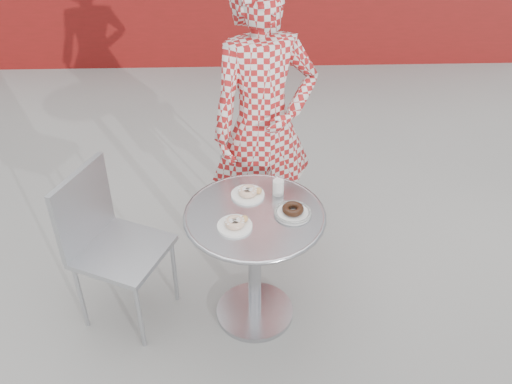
{
  "coord_description": "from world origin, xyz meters",
  "views": [
    {
      "loc": [
        -0.08,
        -2.32,
        2.58
      ],
      "look_at": [
        0.0,
        0.1,
        0.82
      ],
      "focal_mm": 40.0,
      "sensor_mm": 36.0,
      "label": 1
    }
  ],
  "objects_px": {
    "plate_far": "(248,193)",
    "plate_near": "(235,224)",
    "chair_far": "(251,191)",
    "chair_left": "(125,275)",
    "plate_checker": "(293,211)",
    "milk_cup": "(278,187)",
    "bistro_table": "(255,241)",
    "seated_person": "(264,126)"
  },
  "relations": [
    {
      "from": "milk_cup",
      "to": "bistro_table",
      "type": "bearing_deg",
      "value": -127.78
    },
    {
      "from": "bistro_table",
      "to": "plate_near",
      "type": "bearing_deg",
      "value": -134.97
    },
    {
      "from": "plate_far",
      "to": "plate_near",
      "type": "bearing_deg",
      "value": -105.32
    },
    {
      "from": "seated_person",
      "to": "plate_checker",
      "type": "height_order",
      "value": "seated_person"
    },
    {
      "from": "chair_left",
      "to": "chair_far",
      "type": "bearing_deg",
      "value": -17.26
    },
    {
      "from": "chair_left",
      "to": "plate_far",
      "type": "xyz_separation_m",
      "value": [
        0.71,
        0.12,
        0.48
      ]
    },
    {
      "from": "chair_left",
      "to": "plate_checker",
      "type": "height_order",
      "value": "chair_left"
    },
    {
      "from": "chair_left",
      "to": "plate_near",
      "type": "xyz_separation_m",
      "value": [
        0.64,
        -0.15,
        0.48
      ]
    },
    {
      "from": "plate_checker",
      "to": "chair_far",
      "type": "bearing_deg",
      "value": 102.21
    },
    {
      "from": "chair_far",
      "to": "plate_far",
      "type": "relative_size",
      "value": 4.57
    },
    {
      "from": "chair_far",
      "to": "seated_person",
      "type": "distance_m",
      "value": 0.69
    },
    {
      "from": "plate_far",
      "to": "plate_checker",
      "type": "height_order",
      "value": "plate_checker"
    },
    {
      "from": "chair_far",
      "to": "plate_near",
      "type": "distance_m",
      "value": 1.12
    },
    {
      "from": "plate_checker",
      "to": "chair_left",
      "type": "bearing_deg",
      "value": 176.88
    },
    {
      "from": "seated_person",
      "to": "plate_far",
      "type": "xyz_separation_m",
      "value": [
        -0.1,
        -0.49,
        -0.13
      ]
    },
    {
      "from": "chair_far",
      "to": "chair_left",
      "type": "bearing_deg",
      "value": 43.05
    },
    {
      "from": "chair_left",
      "to": "plate_checker",
      "type": "xyz_separation_m",
      "value": [
        0.93,
        -0.05,
        0.48
      ]
    },
    {
      "from": "milk_cup",
      "to": "chair_left",
      "type": "bearing_deg",
      "value": -171.76
    },
    {
      "from": "chair_left",
      "to": "seated_person",
      "type": "xyz_separation_m",
      "value": [
        0.81,
        0.61,
        0.61
      ]
    },
    {
      "from": "bistro_table",
      "to": "chair_far",
      "type": "relative_size",
      "value": 0.91
    },
    {
      "from": "chair_left",
      "to": "plate_far",
      "type": "relative_size",
      "value": 5.21
    },
    {
      "from": "seated_person",
      "to": "plate_far",
      "type": "relative_size",
      "value": 9.96
    },
    {
      "from": "chair_far",
      "to": "seated_person",
      "type": "xyz_separation_m",
      "value": [
        0.07,
        -0.23,
        0.65
      ]
    },
    {
      "from": "plate_far",
      "to": "plate_near",
      "type": "relative_size",
      "value": 1.01
    },
    {
      "from": "chair_left",
      "to": "seated_person",
      "type": "distance_m",
      "value": 1.18
    },
    {
      "from": "plate_far",
      "to": "chair_far",
      "type": "bearing_deg",
      "value": 87.37
    },
    {
      "from": "milk_cup",
      "to": "plate_checker",
      "type": "bearing_deg",
      "value": -69.89
    },
    {
      "from": "plate_near",
      "to": "plate_checker",
      "type": "relative_size",
      "value": 0.91
    },
    {
      "from": "plate_far",
      "to": "chair_left",
      "type": "bearing_deg",
      "value": -170.72
    },
    {
      "from": "milk_cup",
      "to": "seated_person",
      "type": "bearing_deg",
      "value": 96.94
    },
    {
      "from": "plate_near",
      "to": "milk_cup",
      "type": "relative_size",
      "value": 1.72
    },
    {
      "from": "chair_far",
      "to": "plate_far",
      "type": "bearing_deg",
      "value": 81.82
    },
    {
      "from": "chair_far",
      "to": "milk_cup",
      "type": "distance_m",
      "value": 0.91
    },
    {
      "from": "chair_left",
      "to": "seated_person",
      "type": "relative_size",
      "value": 0.52
    },
    {
      "from": "chair_far",
      "to": "milk_cup",
      "type": "bearing_deg",
      "value": 94.61
    },
    {
      "from": "chair_far",
      "to": "milk_cup",
      "type": "height_order",
      "value": "milk_cup"
    },
    {
      "from": "plate_near",
      "to": "plate_far",
      "type": "bearing_deg",
      "value": 74.68
    },
    {
      "from": "plate_far",
      "to": "plate_near",
      "type": "distance_m",
      "value": 0.27
    },
    {
      "from": "plate_far",
      "to": "plate_near",
      "type": "height_order",
      "value": "same"
    },
    {
      "from": "chair_left",
      "to": "plate_near",
      "type": "bearing_deg",
      "value": -78.78
    },
    {
      "from": "plate_near",
      "to": "plate_checker",
      "type": "xyz_separation_m",
      "value": [
        0.3,
        0.09,
        -0.0
      ]
    },
    {
      "from": "milk_cup",
      "to": "plate_near",
      "type": "bearing_deg",
      "value": -130.64
    }
  ]
}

